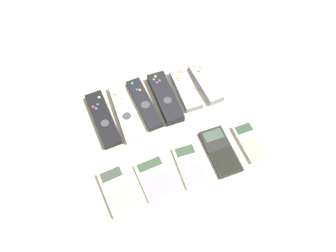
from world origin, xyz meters
The scene contains 12 objects.
ground_plane centered at (0.00, 0.00, 0.00)m, with size 3.00×3.00×0.00m, color #B2A88E.
remote_0 centered at (-0.18, 0.13, 0.01)m, with size 0.06×0.21×0.02m.
remote_1 centered at (-0.11, 0.13, 0.01)m, with size 0.06×0.22×0.03m.
remote_2 centered at (-0.04, 0.14, 0.01)m, with size 0.06×0.20×0.02m.
remote_3 centered at (0.03, 0.13, 0.01)m, with size 0.06×0.20×0.03m.
remote_4 centered at (0.11, 0.14, 0.01)m, with size 0.06×0.17×0.02m.
remote_5 centered at (0.18, 0.14, 0.01)m, with size 0.06×0.17×0.03m.
calculator_0 centered at (-0.20, -0.11, 0.01)m, with size 0.08×0.14×0.02m.
calculator_1 centered at (-0.09, -0.11, 0.01)m, with size 0.09×0.12×0.01m.
calculator_2 centered at (0.01, -0.11, 0.01)m, with size 0.08×0.14×0.01m.
calculator_3 centered at (0.11, -0.10, 0.01)m, with size 0.08×0.16×0.01m.
calculator_4 centered at (0.21, -0.11, 0.01)m, with size 0.07×0.13×0.02m.
Camera 1 is at (-0.19, -0.45, 0.87)m, focal length 35.00 mm.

